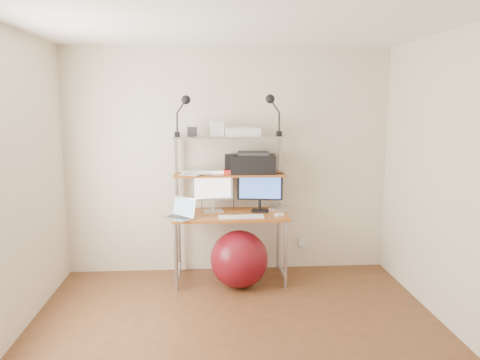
{
  "coord_description": "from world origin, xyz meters",
  "views": [
    {
      "loc": [
        -0.23,
        -3.38,
        1.9
      ],
      "look_at": [
        0.09,
        1.15,
        1.15
      ],
      "focal_mm": 35.0,
      "sensor_mm": 36.0,
      "label": 1
    }
  ],
  "objects_px": {
    "exercise_ball": "(239,259)",
    "laptop": "(181,214)",
    "monitor_black": "(260,189)",
    "monitor_silver": "(213,187)",
    "printer": "(253,163)"
  },
  "relations": [
    {
      "from": "printer",
      "to": "exercise_ball",
      "type": "bearing_deg",
      "value": -112.7
    },
    {
      "from": "monitor_silver",
      "to": "exercise_ball",
      "type": "relative_size",
      "value": 0.82
    },
    {
      "from": "laptop",
      "to": "printer",
      "type": "height_order",
      "value": "printer"
    },
    {
      "from": "monitor_silver",
      "to": "laptop",
      "type": "distance_m",
      "value": 0.48
    },
    {
      "from": "laptop",
      "to": "printer",
      "type": "xyz_separation_m",
      "value": [
        0.76,
        0.31,
        0.47
      ]
    },
    {
      "from": "laptop",
      "to": "exercise_ball",
      "type": "height_order",
      "value": "laptop"
    },
    {
      "from": "exercise_ball",
      "to": "laptop",
      "type": "bearing_deg",
      "value": 176.41
    },
    {
      "from": "monitor_silver",
      "to": "monitor_black",
      "type": "distance_m",
      "value": 0.5
    },
    {
      "from": "monitor_black",
      "to": "monitor_silver",
      "type": "bearing_deg",
      "value": -173.39
    },
    {
      "from": "monitor_silver",
      "to": "exercise_ball",
      "type": "bearing_deg",
      "value": -59.91
    },
    {
      "from": "monitor_black",
      "to": "laptop",
      "type": "bearing_deg",
      "value": -154.36
    },
    {
      "from": "monitor_silver",
      "to": "printer",
      "type": "bearing_deg",
      "value": -5.53
    },
    {
      "from": "monitor_black",
      "to": "printer",
      "type": "distance_m",
      "value": 0.29
    },
    {
      "from": "monitor_black",
      "to": "laptop",
      "type": "relative_size",
      "value": 1.3
    },
    {
      "from": "monitor_black",
      "to": "exercise_ball",
      "type": "height_order",
      "value": "monitor_black"
    }
  ]
}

